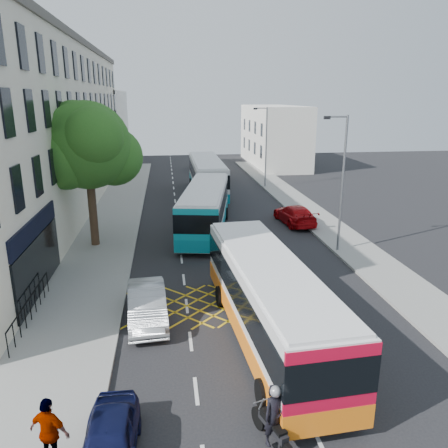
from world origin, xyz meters
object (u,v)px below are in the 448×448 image
object	(u,v)px
bus_near	(268,299)
red_hatchback	(295,215)
distant_car_silver	(222,173)
street_tree	(87,146)
parked_car_blue	(109,443)
bus_far	(207,176)
lamp_far	(265,143)
parked_car_silver	(147,304)
lamp_near	(341,177)
distant_car_grey	(203,164)
motorbike	(274,419)
bus_mid	(205,208)
pedestrian_far	(50,432)

from	to	relation	value
bus_near	red_hatchback	size ratio (longest dim) A/B	2.36
bus_near	distant_car_silver	distance (m)	35.48
street_tree	parked_car_blue	bearing A→B (deg)	-80.58
bus_near	bus_far	distance (m)	26.75
lamp_far	parked_car_blue	world-z (taller)	lamp_far
parked_car_silver	lamp_near	bearing A→B (deg)	28.52
distant_car_grey	distant_car_silver	size ratio (longest dim) A/B	1.43
lamp_near	motorbike	world-z (taller)	lamp_near
lamp_near	bus_mid	size ratio (longest dim) A/B	0.69
lamp_near	distant_car_grey	bearing A→B (deg)	99.29
bus_near	motorbike	bearing A→B (deg)	-105.12
street_tree	distant_car_grey	size ratio (longest dim) A/B	1.65
lamp_near	bus_mid	world-z (taller)	lamp_near
lamp_far	distant_car_grey	xyz separation A→B (m)	(-5.29, 12.30, -3.88)
parked_car_blue	red_hatchback	bearing A→B (deg)	63.59
lamp_near	bus_mid	bearing A→B (deg)	144.23
motorbike	parked_car_silver	distance (m)	8.34
bus_near	red_hatchback	bearing A→B (deg)	66.28
bus_far	distant_car_silver	world-z (taller)	bus_far
parked_car_silver	red_hatchback	distance (m)	16.99
distant_car_silver	pedestrian_far	distance (m)	41.84
bus_far	motorbike	xyz separation A→B (m)	(-1.28, -32.19, -0.89)
red_hatchback	distant_car_silver	bearing A→B (deg)	-87.14
lamp_far	parked_car_blue	distance (m)	36.76
lamp_near	red_hatchback	distance (m)	7.52
parked_car_silver	red_hatchback	bearing A→B (deg)	48.38
bus_mid	motorbike	bearing A→B (deg)	-79.36
lamp_near	bus_mid	xyz separation A→B (m)	(-7.49, 5.40, -2.93)
parked_car_blue	pedestrian_far	xyz separation A→B (m)	(-1.40, 0.03, 0.49)
street_tree	motorbike	size ratio (longest dim) A/B	4.21
parked_car_silver	distant_car_grey	size ratio (longest dim) A/B	0.83
bus_mid	bus_far	world-z (taller)	bus_far
parked_car_blue	distant_car_grey	world-z (taller)	distant_car_grey
parked_car_blue	pedestrian_far	distance (m)	1.48
parked_car_blue	distant_car_silver	xyz separation A→B (m)	(8.10, 40.78, 0.02)
lamp_far	parked_car_silver	world-z (taller)	lamp_far
lamp_near	lamp_far	world-z (taller)	same
red_hatchback	lamp_near	bearing A→B (deg)	90.89
parked_car_silver	parked_car_blue	bearing A→B (deg)	-99.35
parked_car_blue	street_tree	bearing A→B (deg)	100.84
parked_car_silver	distant_car_silver	bearing A→B (deg)	73.45
lamp_near	lamp_far	size ratio (longest dim) A/B	1.00
lamp_near	pedestrian_far	distance (m)	19.96
bus_far	distant_car_grey	world-z (taller)	bus_far
lamp_far	parked_car_blue	xyz separation A→B (m)	(-11.80, -34.58, -4.00)
distant_car_silver	bus_far	bearing A→B (deg)	70.21
bus_far	red_hatchback	xyz separation A→B (m)	(5.48, -11.21, -1.09)
lamp_near	pedestrian_far	world-z (taller)	lamp_near
street_tree	bus_near	world-z (taller)	street_tree
street_tree	bus_near	distance (m)	15.41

